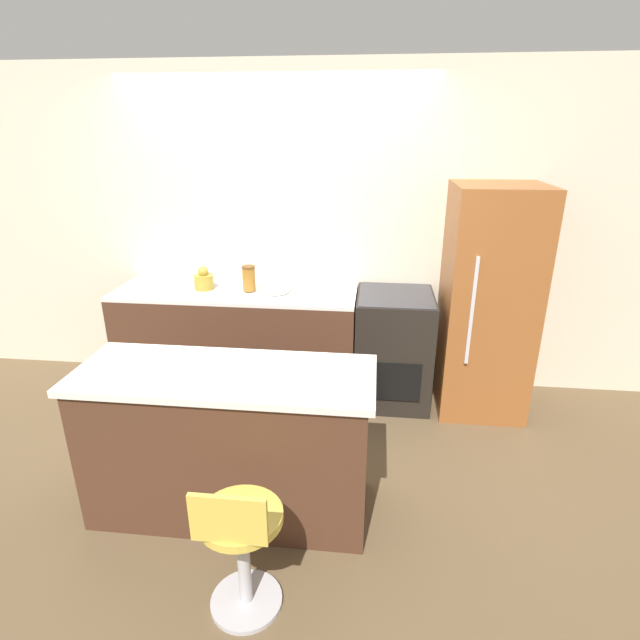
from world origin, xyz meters
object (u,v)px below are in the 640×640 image
object	(u,v)px
mixing_bowl	(275,286)
refrigerator	(487,302)
stool_chair	(241,545)
oven_range	(393,348)
kettle	(204,280)

from	to	relation	value
mixing_bowl	refrigerator	bearing A→B (deg)	0.05
refrigerator	stool_chair	world-z (taller)	refrigerator
oven_range	kettle	distance (m)	1.61
oven_range	stool_chair	world-z (taller)	oven_range
oven_range	refrigerator	world-z (taller)	refrigerator
oven_range	refrigerator	bearing A→B (deg)	-1.54
refrigerator	stool_chair	size ratio (longest dim) A/B	2.29
oven_range	stool_chair	distance (m)	2.18
stool_chair	mixing_bowl	xyz separation A→B (m)	(-0.23, 2.04, 0.57)
refrigerator	mixing_bowl	world-z (taller)	refrigerator
stool_chair	mixing_bowl	bearing A→B (deg)	96.51
oven_range	refrigerator	distance (m)	0.81
refrigerator	mixing_bowl	xyz separation A→B (m)	(-1.63, -0.00, 0.07)
refrigerator	stool_chair	bearing A→B (deg)	-124.44
oven_range	kettle	world-z (taller)	kettle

